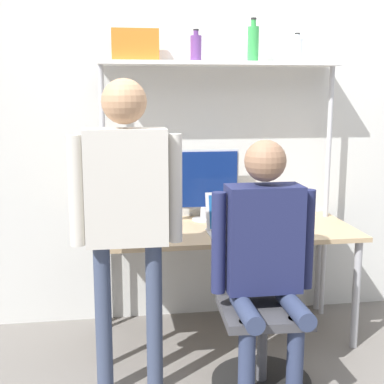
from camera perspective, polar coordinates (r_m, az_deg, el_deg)
The scene contains 14 objects.
ground_plane at distance 3.50m, azimuth 4.88°, elevation -17.57°, with size 12.00×12.00×0.00m, color slate.
wall_back at distance 3.90m, azimuth 2.41°, elevation 6.14°, with size 8.00×0.06×2.70m.
desk at distance 3.61m, azimuth 3.57°, elevation -4.97°, with size 1.72×0.76×0.76m.
shelf_unit at distance 3.70m, azimuth 3.00°, elevation 9.49°, with size 1.63×0.30×1.85m.
monitor at distance 3.75m, azimuth 1.36°, elevation 1.02°, with size 0.48×0.18×0.50m.
laptop at distance 3.48m, azimuth 4.45°, elevation -3.16°, with size 0.35×0.25×0.25m.
cell_phone at distance 3.49m, azimuth 9.50°, elevation -4.32°, with size 0.07×0.15×0.01m.
office_chair at distance 3.14m, azimuth 7.33°, elevation -15.12°, with size 0.56×0.56×0.94m.
person_seated at distance 2.91m, azimuth 7.79°, elevation -5.80°, with size 0.57×0.47×1.41m.
person_standing at distance 2.82m, azimuth -7.03°, elevation -0.58°, with size 0.59×0.23×1.72m.
bottle_clear at distance 3.85m, azimuth 11.12°, elevation 14.66°, with size 0.08×0.08×0.20m.
bottle_purple at distance 3.68m, azimuth 0.42°, elevation 15.14°, with size 0.08×0.08×0.21m.
bottle_green at distance 3.77m, azimuth 6.54°, elevation 15.49°, with size 0.08×0.08×0.29m.
storage_box at distance 3.64m, azimuth -6.11°, elevation 15.30°, with size 0.30×0.18×0.20m.
Camera 1 is at (-0.74, -3.00, 1.65)m, focal length 50.00 mm.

